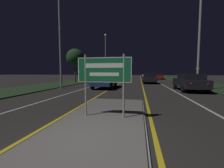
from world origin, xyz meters
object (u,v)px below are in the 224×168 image
Objects in this scene: car_receding_0 at (190,82)px; streetlight_left_near at (60,25)px; streetlight_left_far at (106,50)px; warning_sign at (197,73)px; highway_sign at (104,73)px; car_receding_3 at (145,75)px; car_receding_2 at (159,76)px; car_approaching_0 at (105,80)px; car_receding_1 at (149,78)px; streetlight_right_near at (200,16)px.

streetlight_left_near is at bearing -179.08° from car_receding_0.
streetlight_left_far is 18.27m from warning_sign.
car_receding_3 is (2.87, 39.19, -0.88)m from highway_sign.
streetlight_left_near is 13.27m from car_receding_0.
car_receding_2 is 1.01× the size of car_approaching_0.
car_receding_0 is 9.15m from car_receding_1.
car_receding_1 reaches higher than car_receding_2.
streetlight_left_near is at bearing -145.06° from warning_sign.
streetlight_right_near is (12.68, 0.15, 0.07)m from streetlight_left_near.
streetlight_left_far reaches higher than car_receding_0.
highway_sign is 0.47× the size of car_approaching_0.
streetlight_left_far reaches higher than car_receding_2.
highway_sign is 28.26m from streetlight_left_far.
warning_sign is (7.52, 2.81, 0.79)m from car_receding_1.
highway_sign is at bearing -100.26° from car_receding_2.
car_receding_1 is at bearing 111.73° from streetlight_right_near.
highway_sign is at bearing -77.17° from car_approaching_0.
streetlight_left_far is 4.03× the size of warning_sign.
streetlight_right_near is 2.02× the size of car_receding_1.
streetlight_left_near is at bearing 126.54° from highway_sign.
car_receding_2 is (-0.58, 21.66, -5.60)m from streetlight_right_near.
highway_sign reaches higher than car_approaching_0.
streetlight_right_near is at bearing -109.33° from warning_sign.
streetlight_right_near is at bearing -7.68° from car_approaching_0.
streetlight_left_near is 2.01× the size of car_receding_1.
streetlight_left_far is 14.10m from car_receding_1.
car_receding_0 is 30.28m from car_receding_3.
streetlight_left_far is 2.18× the size of car_receding_0.
highway_sign is 17.92m from car_receding_1.
car_receding_3 is at bearing 96.16° from streetlight_right_near.
streetlight_left_far is 2.10× the size of car_receding_2.
warning_sign is (16.72, 11.68, -4.72)m from streetlight_left_near.
streetlight_left_far is at bearing 102.59° from car_approaching_0.
streetlight_left_near is 32.26m from car_receding_3.
streetlight_left_far is at bearing -126.79° from car_receding_3.
car_receding_1 is at bearing 56.82° from car_approaching_0.
streetlight_right_near is 3.97× the size of warning_sign.
car_receding_2 is 8.95m from car_receding_3.
car_receding_2 is at bearing 69.06° from car_approaching_0.
car_receding_2 is (5.55, 30.64, -0.88)m from highway_sign.
streetlight_left_near is 0.99× the size of streetlight_right_near.
streetlight_left_far is 21.93m from streetlight_right_near.
car_receding_2 is at bearing -72.61° from car_receding_3.
car_receding_1 is 1.00× the size of car_receding_3.
car_receding_1 is 9.06m from car_approaching_0.
car_receding_0 is 21.62m from car_receding_2.
car_receding_2 is at bearing 16.58° from streetlight_left_far.
car_approaching_0 is at bearing 172.32° from streetlight_right_near.
car_approaching_0 is (4.24, 1.29, -5.47)m from streetlight_left_near.
warning_sign is (4.63, 11.49, 0.73)m from car_receding_0.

